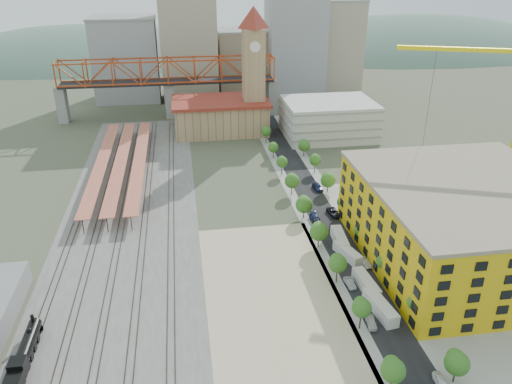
{
  "coord_description": "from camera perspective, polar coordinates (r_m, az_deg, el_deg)",
  "views": [
    {
      "loc": [
        -20.34,
        -110.86,
        64.28
      ],
      "look_at": [
        -2.97,
        2.3,
        10.0
      ],
      "focal_mm": 35.0,
      "sensor_mm": 36.0,
      "label": 1
    }
  ],
  "objects": [
    {
      "name": "street_trees",
      "position": [
        137.39,
        7.68,
        -2.78
      ],
      "size": [
        15.4,
        124.4,
        8.0
      ],
      "color": "#38661E",
      "rests_on": "ground"
    },
    {
      "name": "car_5",
      "position": [
        118.04,
        12.36,
        -7.9
      ],
      "size": [
        1.82,
        4.33,
        1.39
      ],
      "primitive_type": "imported",
      "rotation": [
        0.0,
        0.0,
        0.08
      ],
      "color": "#A7A8AD",
      "rests_on": "ground"
    },
    {
      "name": "station_hall",
      "position": [
        201.87,
        -4.05,
        8.72
      ],
      "size": [
        38.0,
        24.0,
        13.1
      ],
      "color": "tan",
      "rests_on": "ground"
    },
    {
      "name": "construction_building",
      "position": [
        123.1,
        22.9,
        -3.28
      ],
      "size": [
        44.6,
        50.6,
        18.8
      ],
      "color": "gold",
      "rests_on": "ground"
    },
    {
      "name": "car_3",
      "position": [
        134.3,
        6.73,
        -3.04
      ],
      "size": [
        2.41,
        5.53,
        1.58
      ],
      "primitive_type": "imported",
      "rotation": [
        0.0,
        0.0,
        -0.04
      ],
      "color": "navy",
      "rests_on": "ground"
    },
    {
      "name": "construction_pad",
      "position": [
        129.05,
        23.35,
        -6.82
      ],
      "size": [
        50.0,
        90.0,
        0.06
      ],
      "primitive_type": "cube",
      "color": "gray",
      "rests_on": "ground"
    },
    {
      "name": "car_6",
      "position": [
        138.1,
        8.86,
        -2.34
      ],
      "size": [
        3.08,
        5.79,
        1.55
      ],
      "primitive_type": "imported",
      "rotation": [
        0.0,
        0.0,
        0.09
      ],
      "color": "black",
      "rests_on": "ground"
    },
    {
      "name": "clock_tower",
      "position": [
        196.2,
        -0.29,
        14.92
      ],
      "size": [
        12.0,
        12.0,
        52.0
      ],
      "color": "tan",
      "rests_on": "ground"
    },
    {
      "name": "skyline",
      "position": [
        258.05,
        -2.53,
        16.09
      ],
      "size": [
        133.0,
        46.0,
        60.0
      ],
      "color": "#9EA0A3",
      "rests_on": "ground"
    },
    {
      "name": "parking_garage",
      "position": [
        197.91,
        8.29,
        8.28
      ],
      "size": [
        34.0,
        26.0,
        14.0
      ],
      "primitive_type": "cube",
      "color": "silver",
      "rests_on": "ground"
    },
    {
      "name": "site_trailer_d",
      "position": [
        124.65,
        9.53,
        -5.35
      ],
      "size": [
        3.36,
        9.98,
        2.68
      ],
      "primitive_type": "cube",
      "rotation": [
        0.0,
        0.0,
        -0.08
      ],
      "color": "silver",
      "rests_on": "ground"
    },
    {
      "name": "car_0",
      "position": [
        101.21,
        13.04,
        -14.31
      ],
      "size": [
        2.48,
        4.6,
        1.49
      ],
      "primitive_type": "imported",
      "rotation": [
        0.0,
        0.0,
        -0.17
      ],
      "color": "silver",
      "rests_on": "ground"
    },
    {
      "name": "dirt_lot",
      "position": [
        103.41,
        2.34,
        -13.07
      ],
      "size": [
        28.0,
        67.0,
        0.06
      ],
      "primitive_type": "cube",
      "color": "tan",
      "rests_on": "ground"
    },
    {
      "name": "car_7",
      "position": [
        152.43,
        7.05,
        0.55
      ],
      "size": [
        2.65,
        5.68,
        1.61
      ],
      "primitive_type": "imported",
      "rotation": [
        0.0,
        0.0,
        0.07
      ],
      "color": "#1B254F",
      "rests_on": "ground"
    },
    {
      "name": "locomotive",
      "position": [
        98.79,
        -25.03,
        -16.72
      ],
      "size": [
        2.61,
        20.13,
        5.03
      ],
      "color": "black",
      "rests_on": "ground"
    },
    {
      "name": "platform_canopies",
      "position": [
        168.39,
        -15.2,
        3.47
      ],
      "size": [
        16.0,
        80.0,
        4.12
      ],
      "color": "#CC684E",
      "rests_on": "ground"
    },
    {
      "name": "car_2",
      "position": [
        132.75,
        6.94,
        -3.47
      ],
      "size": [
        2.87,
        5.16,
        1.37
      ],
      "primitive_type": "imported",
      "rotation": [
        0.0,
        0.0,
        -0.13
      ],
      "color": "black",
      "rests_on": "ground"
    },
    {
      "name": "rail_tracks",
      "position": [
        144.55,
        -14.73,
        -1.87
      ],
      "size": [
        26.56,
        160.0,
        0.18
      ],
      "color": "#382B23",
      "rests_on": "ground"
    },
    {
      "name": "truss_bridge",
      "position": [
        220.64,
        -10.01,
        13.12
      ],
      "size": [
        94.0,
        9.6,
        25.6
      ],
      "color": "gray",
      "rests_on": "ground"
    },
    {
      "name": "ground",
      "position": [
        129.76,
        1.45,
        -4.34
      ],
      "size": [
        400.0,
        400.0,
        0.0
      ],
      "primitive_type": "plane",
      "color": "#474C38",
      "rests_on": "ground"
    },
    {
      "name": "sidewalk_east",
      "position": [
        147.38,
        8.69,
        -0.8
      ],
      "size": [
        3.0,
        170.0,
        0.04
      ],
      "primitive_type": "cube",
      "color": "gray",
      "rests_on": "ground"
    },
    {
      "name": "site_trailer_a",
      "position": [
        104.13,
        14.01,
        -12.7
      ],
      "size": [
        4.1,
        10.37,
        2.76
      ],
      "primitive_type": "cube",
      "rotation": [
        0.0,
        0.0,
        0.15
      ],
      "color": "silver",
      "rests_on": "ground"
    },
    {
      "name": "street_asphalt",
      "position": [
        145.91,
        6.62,
        -0.94
      ],
      "size": [
        12.0,
        170.0,
        0.06
      ],
      "primitive_type": "cube",
      "color": "black",
      "rests_on": "ground"
    },
    {
      "name": "car_4",
      "position": [
        93.05,
        20.36,
        -19.71
      ],
      "size": [
        2.26,
        4.51,
        1.47
      ],
      "primitive_type": "imported",
      "rotation": [
        0.0,
        0.0,
        -0.12
      ],
      "color": "white",
      "rests_on": "ground"
    },
    {
      "name": "distant_hills",
      "position": [
        403.15,
        1.22,
        4.46
      ],
      "size": [
        647.0,
        264.0,
        227.0
      ],
      "color": "#4C6B59",
      "rests_on": "ground"
    },
    {
      "name": "sidewalk_west",
      "position": [
        144.64,
        4.51,
        -1.1
      ],
      "size": [
        3.0,
        170.0,
        0.04
      ],
      "primitive_type": "cube",
      "color": "gray",
      "rests_on": "ground"
    },
    {
      "name": "car_1",
      "position": [
        110.72,
        10.66,
        -10.2
      ],
      "size": [
        1.78,
        4.29,
        1.38
      ],
      "primitive_type": "imported",
      "rotation": [
        0.0,
        0.0,
        0.08
      ],
      "color": "gray",
      "rests_on": "ground"
    },
    {
      "name": "site_trailer_b",
      "position": [
        110.06,
        12.47,
        -10.23
      ],
      "size": [
        3.3,
        9.77,
        2.63
      ],
      "primitive_type": "cube",
      "rotation": [
        0.0,
        0.0,
        0.08
      ],
      "color": "silver",
      "rests_on": "ground"
    },
    {
      "name": "site_trailer_c",
      "position": [
        119.73,
        10.42,
        -6.89
      ],
      "size": [
        4.9,
        9.28,
        2.46
      ],
      "primitive_type": "cube",
      "rotation": [
        0.0,
        0.0,
        0.3
      ],
      "color": "silver",
      "rests_on": "ground"
    },
    {
      "name": "ballast_strip",
      "position": [
        144.4,
        -14.02,
        -1.87
      ],
      "size": [
        36.0,
        165.0,
        0.06
      ],
      "primitive_type": "cube",
      "color": "#605E59",
      "rests_on": "ground"
    }
  ]
}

